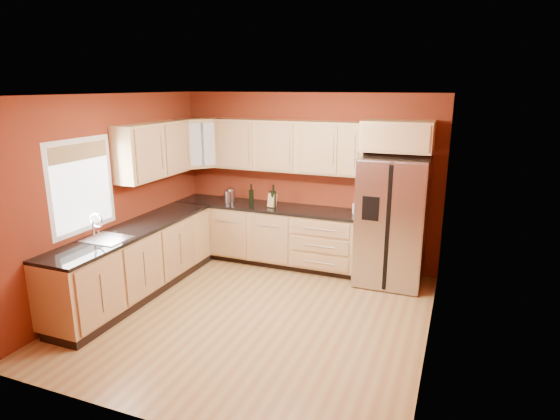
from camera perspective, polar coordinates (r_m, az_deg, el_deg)
name	(u,v)px	position (r m, az deg, el deg)	size (l,w,h in m)	color
floor	(254,315)	(5.82, -3.18, -12.69)	(4.00, 4.00, 0.00)	olive
ceiling	(251,95)	(5.16, -3.60, 13.85)	(4.00, 4.00, 0.00)	white
wall_back	(307,180)	(7.16, 3.35, 3.68)	(4.00, 0.04, 2.60)	maroon
wall_front	(142,276)	(3.72, -16.49, -7.77)	(4.00, 0.04, 2.60)	maroon
wall_left	(112,197)	(6.42, -19.82, 1.49)	(0.04, 4.00, 2.60)	maroon
wall_right	(436,231)	(4.88, 18.50, -2.47)	(0.04, 4.00, 2.60)	maroon
base_cabinets_back	(267,235)	(7.29, -1.61, -3.08)	(2.90, 0.60, 0.88)	tan
base_cabinets_left	(136,262)	(6.48, -17.13, -6.13)	(0.60, 2.80, 0.88)	tan
countertop_back	(266,207)	(7.15, -1.67, 0.40)	(2.90, 0.62, 0.04)	black
countertop_left	(134,229)	(6.32, -17.37, -2.25)	(0.62, 2.80, 0.04)	black
upper_cabinets_back	(288,146)	(7.00, 1.03, 7.80)	(2.30, 0.33, 0.75)	tan
upper_cabinets_left	(154,150)	(6.78, -15.14, 7.06)	(0.33, 1.35, 0.75)	tan
corner_upper_cabinet	(199,143)	(7.47, -9.79, 8.04)	(0.62, 0.33, 0.75)	tan
over_fridge_cabinet	(398,136)	(6.46, 14.18, 8.76)	(0.92, 0.60, 0.40)	tan
refrigerator	(392,221)	(6.60, 13.46, -1.34)	(0.90, 0.75, 1.78)	#BABAC0
window	(82,186)	(6.00, -22.99, 2.74)	(0.03, 0.90, 1.00)	white
sink_faucet	(106,227)	(5.92, -20.50, -1.98)	(0.50, 0.42, 0.30)	white
canister_left	(228,197)	(7.37, -6.38, 1.63)	(0.11, 0.11, 0.18)	#BABAC0
canister_right	(231,195)	(7.40, -5.99, 1.84)	(0.13, 0.13, 0.21)	#BABAC0
wine_bottle_a	(273,196)	(7.01, -0.81, 1.72)	(0.08, 0.08, 0.34)	black
wine_bottle_b	(251,195)	(7.17, -3.52, 1.89)	(0.07, 0.07, 0.32)	black
knife_block	(272,200)	(7.04, -0.95, 1.21)	(0.10, 0.10, 0.21)	tan
soap_dispenser	(354,207)	(6.77, 9.06, 0.32)	(0.06, 0.06, 0.17)	white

